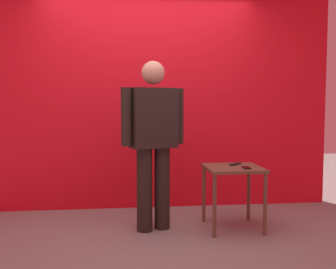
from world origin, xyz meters
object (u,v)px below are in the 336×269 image
Objects in this scene: cell_phone at (246,168)px; tv_remote at (235,164)px; side_table at (233,176)px; standing_person at (153,136)px.

cell_phone is 0.21m from tv_remote.
cell_phone is 0.85× the size of tv_remote.
cell_phone reaches higher than side_table.
tv_remote is at bearing 108.74° from cell_phone.
side_table is at bearing -72.43° from tv_remote.
cell_phone is (0.89, -0.16, -0.30)m from standing_person.
tv_remote is (0.05, 0.10, 0.10)m from side_table.
tv_remote reaches higher than cell_phone.
standing_person is 2.66× the size of side_table.
standing_person is 0.90m from tv_remote.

